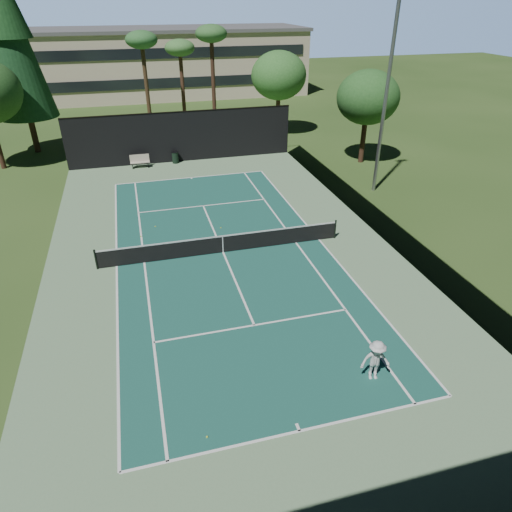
{
  "coord_description": "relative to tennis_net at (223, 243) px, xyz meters",
  "views": [
    {
      "loc": [
        -3.87,
        -20.86,
        11.91
      ],
      "look_at": [
        1.0,
        -3.0,
        1.3
      ],
      "focal_mm": 32.0,
      "sensor_mm": 36.0,
      "label": 1
    }
  ],
  "objects": [
    {
      "name": "tennis_ball_a",
      "position": [
        -2.84,
        -11.35,
        -0.52
      ],
      "size": [
        0.07,
        0.07,
        0.07
      ],
      "primitive_type": "sphere",
      "color": "#C2DB31",
      "rests_on": "ground"
    },
    {
      "name": "court_surface",
      "position": [
        0.0,
        0.0,
        -0.55
      ],
      "size": [
        10.97,
        23.77,
        0.01
      ],
      "primitive_type": "cube",
      "color": "#1A5347",
      "rests_on": "ground"
    },
    {
      "name": "ground",
      "position": [
        0.0,
        0.0,
        -0.56
      ],
      "size": [
        160.0,
        160.0,
        0.0
      ],
      "primitive_type": "plane",
      "color": "#2F4B1C",
      "rests_on": "ground"
    },
    {
      "name": "palm_c",
      "position": [
        4.0,
        23.0,
        8.05
      ],
      "size": [
        2.8,
        2.8,
        9.77
      ],
      "color": "#41281C",
      "rests_on": "ground"
    },
    {
      "name": "tennis_ball_c",
      "position": [
        0.46,
        2.9,
        -0.52
      ],
      "size": [
        0.07,
        0.07,
        0.07
      ],
      "primitive_type": "sphere",
      "color": "#C7D430",
      "rests_on": "ground"
    },
    {
      "name": "palm_a",
      "position": [
        -2.0,
        24.0,
        7.63
      ],
      "size": [
        2.8,
        2.8,
        9.32
      ],
      "color": "#48331F",
      "rests_on": "ground"
    },
    {
      "name": "pine_tree",
      "position": [
        -12.0,
        22.0,
        9.0
      ],
      "size": [
        4.8,
        4.8,
        15.0
      ],
      "color": "#442D1D",
      "rests_on": "ground"
    },
    {
      "name": "tennis_ball_d",
      "position": [
        -4.14,
        2.99,
        -0.52
      ],
      "size": [
        0.08,
        0.08,
        0.08
      ],
      "primitive_type": "sphere",
      "color": "#AECD2E",
      "rests_on": "ground"
    },
    {
      "name": "park_bench",
      "position": [
        -3.54,
        15.3,
        -0.01
      ],
      "size": [
        1.5,
        0.45,
        1.02
      ],
      "color": "#BFB69E",
      "rests_on": "ground"
    },
    {
      "name": "decid_tree_a",
      "position": [
        10.0,
        22.0,
        4.86
      ],
      "size": [
        5.12,
        5.12,
        7.62
      ],
      "color": "#3E281A",
      "rests_on": "ground"
    },
    {
      "name": "fence",
      "position": [
        0.0,
        0.06,
        1.45
      ],
      "size": [
        18.04,
        32.05,
        4.03
      ],
      "color": "black",
      "rests_on": "ground"
    },
    {
      "name": "palm_b",
      "position": [
        1.5,
        26.0,
        6.8
      ],
      "size": [
        2.8,
        2.8,
        8.42
      ],
      "color": "#4C2F20",
      "rests_on": "ground"
    },
    {
      "name": "tennis_ball_b",
      "position": [
        -3.25,
        4.08,
        -0.52
      ],
      "size": [
        0.07,
        0.07,
        0.07
      ],
      "primitive_type": "sphere",
      "color": "#E2F537",
      "rests_on": "ground"
    },
    {
      "name": "apron_slab",
      "position": [
        0.0,
        0.0,
        -0.55
      ],
      "size": [
        18.0,
        32.0,
        0.01
      ],
      "primitive_type": "cube",
      "color": "#678D62",
      "rests_on": "ground"
    },
    {
      "name": "court_lines",
      "position": [
        0.0,
        0.0,
        -0.54
      ],
      "size": [
        11.07,
        23.87,
        0.01
      ],
      "color": "white",
      "rests_on": "ground"
    },
    {
      "name": "tennis_net",
      "position": [
        0.0,
        0.0,
        0.0
      ],
      "size": [
        12.9,
        0.1,
        1.1
      ],
      "color": "black",
      "rests_on": "ground"
    },
    {
      "name": "campus_building",
      "position": [
        0.0,
        45.98,
        3.65
      ],
      "size": [
        40.5,
        12.5,
        8.3
      ],
      "color": "beige",
      "rests_on": "ground"
    },
    {
      "name": "trash_bin",
      "position": [
        -0.71,
        15.68,
        -0.08
      ],
      "size": [
        0.56,
        0.56,
        0.95
      ],
      "color": "black",
      "rests_on": "ground"
    },
    {
      "name": "player",
      "position": [
        3.33,
        -10.39,
        0.26
      ],
      "size": [
        1.15,
        0.8,
        1.63
      ],
      "primitive_type": "imported",
      "rotation": [
        0.0,
        0.0,
        -0.19
      ],
      "color": "silver",
      "rests_on": "ground"
    },
    {
      "name": "light_pole",
      "position": [
        12.0,
        6.0,
        5.9
      ],
      "size": [
        0.9,
        0.25,
        12.22
      ],
      "color": "gray",
      "rests_on": "ground"
    },
    {
      "name": "decid_tree_b",
      "position": [
        14.0,
        12.0,
        4.52
      ],
      "size": [
        4.8,
        4.8,
        7.14
      ],
      "color": "#43291C",
      "rests_on": "ground"
    }
  ]
}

